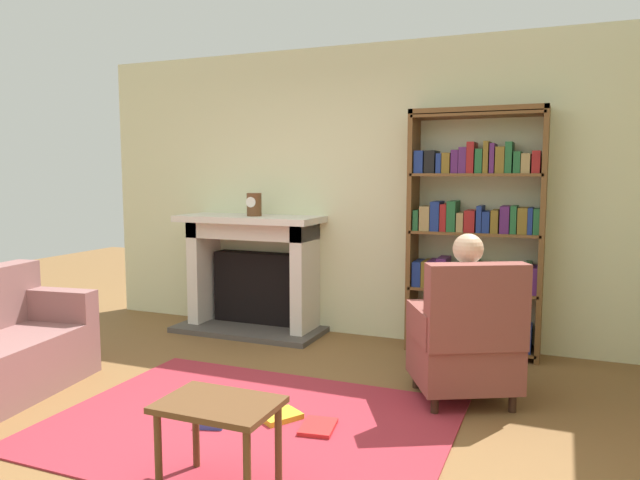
{
  "coord_description": "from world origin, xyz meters",
  "views": [
    {
      "loc": [
        1.72,
        -2.74,
        1.53
      ],
      "look_at": [
        0.1,
        1.2,
        1.05
      ],
      "focal_mm": 33.27,
      "sensor_mm": 36.0,
      "label": 1
    }
  ],
  "objects_px": {
    "armchair_reading": "(466,341)",
    "seated_reader": "(462,308)",
    "fireplace": "(254,270)",
    "mantel_clock": "(254,205)",
    "side_table": "(219,416)",
    "bookshelf": "(475,238)"
  },
  "relations": [
    {
      "from": "armchair_reading",
      "to": "seated_reader",
      "type": "xyz_separation_m",
      "value": [
        -0.05,
        0.1,
        0.2
      ]
    },
    {
      "from": "fireplace",
      "to": "mantel_clock",
      "type": "relative_size",
      "value": 6.62
    },
    {
      "from": "armchair_reading",
      "to": "side_table",
      "type": "bearing_deg",
      "value": 32.76
    },
    {
      "from": "armchair_reading",
      "to": "side_table",
      "type": "xyz_separation_m",
      "value": [
        -0.92,
        -1.59,
        -0.04
      ]
    },
    {
      "from": "fireplace",
      "to": "bookshelf",
      "type": "distance_m",
      "value": 2.14
    },
    {
      "from": "bookshelf",
      "to": "side_table",
      "type": "bearing_deg",
      "value": -106.13
    },
    {
      "from": "fireplace",
      "to": "mantel_clock",
      "type": "xyz_separation_m",
      "value": [
        0.07,
        -0.1,
        0.64
      ]
    },
    {
      "from": "seated_reader",
      "to": "bookshelf",
      "type": "bearing_deg",
      "value": -113.73
    },
    {
      "from": "seated_reader",
      "to": "fireplace",
      "type": "bearing_deg",
      "value": -52.74
    },
    {
      "from": "bookshelf",
      "to": "seated_reader",
      "type": "distance_m",
      "value": 1.13
    },
    {
      "from": "armchair_reading",
      "to": "seated_reader",
      "type": "bearing_deg",
      "value": -90.0
    },
    {
      "from": "fireplace",
      "to": "side_table",
      "type": "distance_m",
      "value": 3.03
    },
    {
      "from": "mantel_clock",
      "to": "armchair_reading",
      "type": "height_order",
      "value": "mantel_clock"
    },
    {
      "from": "seated_reader",
      "to": "side_table",
      "type": "height_order",
      "value": "seated_reader"
    },
    {
      "from": "fireplace",
      "to": "bookshelf",
      "type": "xyz_separation_m",
      "value": [
        2.1,
        0.03,
        0.4
      ]
    },
    {
      "from": "side_table",
      "to": "bookshelf",
      "type": "bearing_deg",
      "value": 73.87
    },
    {
      "from": "armchair_reading",
      "to": "mantel_clock",
      "type": "bearing_deg",
      "value": -52.96
    },
    {
      "from": "fireplace",
      "to": "seated_reader",
      "type": "bearing_deg",
      "value": -25.52
    },
    {
      "from": "bookshelf",
      "to": "mantel_clock",
      "type": "bearing_deg",
      "value": -176.2
    },
    {
      "from": "bookshelf",
      "to": "side_table",
      "type": "relative_size",
      "value": 3.69
    },
    {
      "from": "mantel_clock",
      "to": "bookshelf",
      "type": "xyz_separation_m",
      "value": [
        2.03,
        0.13,
        -0.25
      ]
    },
    {
      "from": "fireplace",
      "to": "armchair_reading",
      "type": "bearing_deg",
      "value": -27.15
    }
  ]
}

